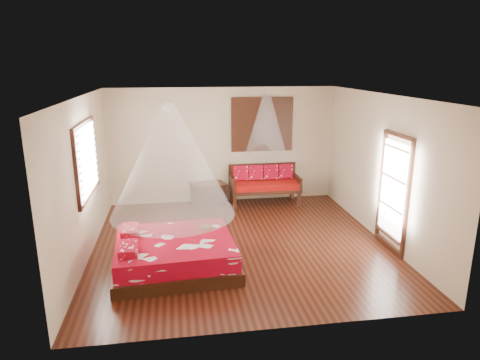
{
  "coord_description": "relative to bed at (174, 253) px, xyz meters",
  "views": [
    {
      "loc": [
        -1.16,
        -7.49,
        3.35
      ],
      "look_at": [
        0.06,
        0.43,
        1.15
      ],
      "focal_mm": 32.0,
      "sensor_mm": 36.0,
      "label": 1
    }
  ],
  "objects": [
    {
      "name": "daybed",
      "position": [
        2.21,
        3.15,
        0.27
      ],
      "size": [
        1.69,
        0.75,
        0.94
      ],
      "color": "black",
      "rests_on": "floor"
    },
    {
      "name": "mosquito_net_main",
      "position": [
        0.02,
        0.0,
        1.6
      ],
      "size": [
        2.02,
        2.02,
        1.8
      ],
      "primitive_type": "cone",
      "color": "white",
      "rests_on": "ceiling"
    },
    {
      "name": "shutter_panel",
      "position": [
        2.21,
        3.49,
        1.65
      ],
      "size": [
        1.52,
        0.06,
        1.32
      ],
      "color": "black",
      "rests_on": "wall_back"
    },
    {
      "name": "wine_tray",
      "position": [
        0.56,
        0.45,
        0.3
      ],
      "size": [
        0.23,
        0.23,
        0.19
      ],
      "rotation": [
        0.0,
        0.0,
        0.38
      ],
      "color": "brown",
      "rests_on": "bed"
    },
    {
      "name": "glazed_door",
      "position": [
        3.96,
        0.18,
        0.82
      ],
      "size": [
        0.08,
        1.02,
        2.16
      ],
      "color": "black",
      "rests_on": "floor"
    },
    {
      "name": "mosquito_net_daybed",
      "position": [
        2.21,
        3.03,
        1.75
      ],
      "size": [
        0.98,
        0.98,
        1.5
      ],
      "primitive_type": "cone",
      "color": "white",
      "rests_on": "ceiling"
    },
    {
      "name": "bed",
      "position": [
        0.0,
        0.0,
        0.0
      ],
      "size": [
        2.13,
        1.95,
        0.63
      ],
      "rotation": [
        0.0,
        0.0,
        0.06
      ],
      "color": "black",
      "rests_on": "floor"
    },
    {
      "name": "window_left",
      "position": [
        -1.46,
        0.98,
        1.45
      ],
      "size": [
        0.1,
        1.74,
        1.34
      ],
      "color": "black",
      "rests_on": "wall_left"
    },
    {
      "name": "room",
      "position": [
        1.25,
        0.78,
        1.15
      ],
      "size": [
        5.54,
        5.54,
        2.84
      ],
      "color": "black",
      "rests_on": "ground"
    },
    {
      "name": "storage_chest",
      "position": [
        0.84,
        3.23,
        0.02
      ],
      "size": [
        0.9,
        0.75,
        0.54
      ],
      "rotation": [
        0.0,
        0.0,
        0.26
      ],
      "color": "black",
      "rests_on": "floor"
    }
  ]
}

